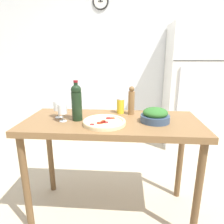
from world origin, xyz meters
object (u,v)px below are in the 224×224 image
(refrigerator, at_px, (190,87))
(homemade_pizza, at_px, (104,122))
(wine_bottle, at_px, (77,102))
(salad_bowl, at_px, (155,116))
(wine_glass_far, at_px, (58,107))
(pepper_mill, at_px, (131,101))
(wine_glass_near, at_px, (62,110))
(salt_canister, at_px, (121,106))

(refrigerator, bearing_deg, homemade_pizza, -124.03)
(wine_bottle, distance_m, homemade_pizza, 0.28)
(salad_bowl, xyz_separation_m, homemade_pizza, (-0.40, -0.09, -0.04))
(refrigerator, xyz_separation_m, wine_glass_far, (-1.55, -1.55, 0.06))
(salad_bowl, relative_size, homemade_pizza, 0.70)
(salad_bowl, bearing_deg, pepper_mill, 133.07)
(refrigerator, distance_m, wine_glass_near, 2.21)
(salt_canister, bearing_deg, wine_bottle, -146.73)
(wine_bottle, distance_m, pepper_mill, 0.49)
(salad_bowl, relative_size, salt_canister, 1.64)
(wine_glass_far, bearing_deg, wine_bottle, -16.98)
(wine_bottle, xyz_separation_m, homemade_pizza, (0.23, -0.09, -0.14))
(refrigerator, xyz_separation_m, wine_bottle, (-1.37, -1.60, 0.12))
(wine_glass_far, distance_m, salt_canister, 0.55)
(refrigerator, distance_m, salad_bowl, 1.77)
(wine_bottle, height_order, wine_glass_near, wine_bottle)
(wine_glass_near, bearing_deg, salt_canister, 30.62)
(refrigerator, relative_size, salt_canister, 13.17)
(wine_glass_near, relative_size, salt_canister, 1.02)
(wine_bottle, distance_m, wine_glass_near, 0.13)
(refrigerator, xyz_separation_m, salt_canister, (-1.03, -1.38, 0.04))
(wine_glass_near, relative_size, homemade_pizza, 0.44)
(wine_glass_far, relative_size, pepper_mill, 0.57)
(refrigerator, distance_m, pepper_mill, 1.68)
(wine_bottle, distance_m, salad_bowl, 0.64)
(wine_glass_near, bearing_deg, refrigerator, 48.00)
(wine_glass_near, distance_m, homemade_pizza, 0.35)
(refrigerator, height_order, salad_bowl, refrigerator)
(refrigerator, height_order, pepper_mill, refrigerator)
(wine_bottle, bearing_deg, salt_canister, 33.27)
(wine_glass_near, height_order, homemade_pizza, wine_glass_near)
(wine_glass_far, bearing_deg, homemade_pizza, -18.82)
(wine_glass_far, distance_m, pepper_mill, 0.64)
(refrigerator, bearing_deg, salt_canister, -126.71)
(wine_glass_near, height_order, salt_canister, wine_glass_near)
(wine_glass_near, xyz_separation_m, homemade_pizza, (0.34, -0.04, -0.08))
(wine_bottle, height_order, homemade_pizza, wine_bottle)
(salad_bowl, bearing_deg, salt_canister, 141.46)
(refrigerator, bearing_deg, pepper_mill, -123.51)
(homemade_pizza, bearing_deg, wine_glass_far, 161.18)
(wine_glass_near, bearing_deg, salad_bowl, 3.29)
(pepper_mill, relative_size, salad_bowl, 1.10)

